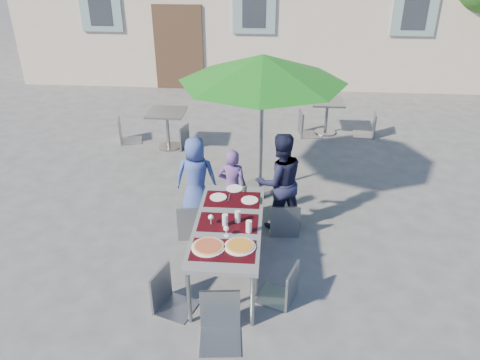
# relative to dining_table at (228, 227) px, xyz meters

# --- Properties ---
(ground) EXTENTS (90.00, 90.00, 0.00)m
(ground) POSITION_rel_dining_table_xyz_m (-0.11, 0.38, -0.70)
(ground) COLOR #4A4A4C
(ground) RESTS_ON ground
(dining_table) EXTENTS (0.80, 1.85, 0.76)m
(dining_table) POSITION_rel_dining_table_xyz_m (0.00, 0.00, 0.00)
(dining_table) COLOR #4A4B50
(dining_table) RESTS_ON ground
(pizza_near_left) EXTENTS (0.37, 0.37, 0.03)m
(pizza_near_left) POSITION_rel_dining_table_xyz_m (-0.17, -0.52, 0.07)
(pizza_near_left) COLOR white
(pizza_near_left) RESTS_ON dining_table
(pizza_near_right) EXTENTS (0.35, 0.35, 0.03)m
(pizza_near_right) POSITION_rel_dining_table_xyz_m (0.18, -0.48, 0.07)
(pizza_near_right) COLOR white
(pizza_near_right) RESTS_ON dining_table
(glassware) EXTENTS (0.52, 0.37, 0.15)m
(glassware) POSITION_rel_dining_table_xyz_m (0.07, -0.09, 0.13)
(glassware) COLOR silver
(glassware) RESTS_ON dining_table
(place_settings) EXTENTS (0.67, 0.51, 0.01)m
(place_settings) POSITION_rel_dining_table_xyz_m (0.02, 0.65, 0.06)
(place_settings) COLOR white
(place_settings) RESTS_ON dining_table
(child_0) EXTENTS (0.63, 0.43, 1.24)m
(child_0) POSITION_rel_dining_table_xyz_m (-0.62, 1.39, -0.07)
(child_0) COLOR #374B97
(child_0) RESTS_ON ground
(child_1) EXTENTS (0.44, 0.31, 1.16)m
(child_1) POSITION_rel_dining_table_xyz_m (-0.07, 1.21, -0.12)
(child_1) COLOR #5D3D7D
(child_1) RESTS_ON ground
(child_2) EXTENTS (0.80, 0.63, 1.44)m
(child_2) POSITION_rel_dining_table_xyz_m (0.61, 1.15, 0.03)
(child_2) COLOR #161831
(child_2) RESTS_ON ground
(chair_0) EXTENTS (0.46, 0.47, 0.98)m
(chair_0) POSITION_rel_dining_table_xyz_m (-0.56, 0.77, -0.12)
(chair_0) COLOR gray
(chair_0) RESTS_ON ground
(chair_1) EXTENTS (0.55, 0.55, 0.98)m
(chair_1) POSITION_rel_dining_table_xyz_m (0.10, 0.98, -0.12)
(chair_1) COLOR #939A9F
(chair_1) RESTS_ON ground
(chair_2) EXTENTS (0.44, 0.45, 0.93)m
(chair_2) POSITION_rel_dining_table_xyz_m (0.70, 0.94, -0.15)
(chair_2) COLOR gray
(chair_2) RESTS_ON ground
(chair_3) EXTENTS (0.52, 0.51, 0.92)m
(chair_3) POSITION_rel_dining_table_xyz_m (-0.62, -0.65, -0.16)
(chair_3) COLOR gray
(chair_3) RESTS_ON ground
(chair_4) EXTENTS (0.51, 0.51, 0.90)m
(chair_4) POSITION_rel_dining_table_xyz_m (0.68, -0.43, -0.17)
(chair_4) COLOR #949A9F
(chair_4) RESTS_ON ground
(chair_5) EXTENTS (0.47, 0.48, 0.97)m
(chair_5) POSITION_rel_dining_table_xyz_m (0.01, -1.03, -0.13)
(chair_5) COLOR gray
(chair_5) RESTS_ON ground
(patio_umbrella) EXTENTS (2.54, 2.54, 2.25)m
(patio_umbrella) POSITION_rel_dining_table_xyz_m (0.31, 2.20, 1.33)
(patio_umbrella) COLOR #97989E
(patio_umbrella) RESTS_ON ground
(cafe_table_0) EXTENTS (0.71, 0.71, 0.76)m
(cafe_table_0) POSITION_rel_dining_table_xyz_m (-1.58, 3.79, -0.17)
(cafe_table_0) COLOR #97989E
(cafe_table_0) RESTS_ON ground
(bg_chair_l_0) EXTENTS (0.52, 0.52, 0.95)m
(bg_chair_l_0) POSITION_rel_dining_table_xyz_m (-2.53, 4.05, -0.14)
(bg_chair_l_0) COLOR gray
(bg_chair_l_0) RESTS_ON ground
(bg_chair_r_0) EXTENTS (0.48, 0.48, 0.88)m
(bg_chair_r_0) POSITION_rel_dining_table_xyz_m (-1.35, 3.83, -0.19)
(bg_chair_r_0) COLOR gray
(bg_chair_r_0) RESTS_ON ground
(cafe_table_1) EXTENTS (0.67, 0.67, 0.71)m
(cafe_table_1) POSITION_rel_dining_table_xyz_m (1.60, 4.82, -0.22)
(cafe_table_1) COLOR #97989E
(cafe_table_1) RESTS_ON ground
(bg_chair_l_1) EXTENTS (0.51, 0.51, 1.03)m
(bg_chair_l_1) POSITION_rel_dining_table_xyz_m (1.17, 4.67, -0.09)
(bg_chair_l_1) COLOR gray
(bg_chair_l_1) RESTS_ON ground
(bg_chair_r_1) EXTENTS (0.48, 0.47, 0.96)m
(bg_chair_r_1) POSITION_rel_dining_table_xyz_m (2.50, 4.76, -0.14)
(bg_chair_r_1) COLOR gray
(bg_chair_r_1) RESTS_ON ground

